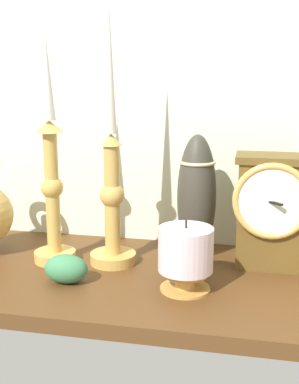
{
  "coord_description": "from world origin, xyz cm",
  "views": [
    {
      "loc": [
        13.98,
        -76.93,
        32.62
      ],
      "look_at": [
        -2.3,
        0.0,
        14.0
      ],
      "focal_mm": 47.54,
      "sensor_mm": 36.0,
      "label": 1
    }
  ],
  "objects_px": {
    "candlestick_tall_left": "(112,188)",
    "tall_ceramic_vase": "(197,196)",
    "mantel_clock": "(271,210)",
    "candlestick_tall_center": "(52,179)",
    "pillar_candle_front": "(186,255)"
  },
  "relations": [
    {
      "from": "candlestick_tall_center",
      "to": "mantel_clock",
      "type": "bearing_deg",
      "value": 7.65
    },
    {
      "from": "mantel_clock",
      "to": "pillar_candle_front",
      "type": "xyz_separation_m",
      "value": [
        -0.13,
        -0.12,
        -0.05
      ]
    },
    {
      "from": "mantel_clock",
      "to": "candlestick_tall_left",
      "type": "xyz_separation_m",
      "value": [
        -0.27,
        -0.04,
        0.03
      ]
    },
    {
      "from": "mantel_clock",
      "to": "pillar_candle_front",
      "type": "relative_size",
      "value": 1.74
    },
    {
      "from": "candlestick_tall_left",
      "to": "pillar_candle_front",
      "type": "height_order",
      "value": "candlestick_tall_left"
    },
    {
      "from": "tall_ceramic_vase",
      "to": "mantel_clock",
      "type": "bearing_deg",
      "value": -10.46
    },
    {
      "from": "mantel_clock",
      "to": "tall_ceramic_vase",
      "type": "bearing_deg",
      "value": 169.54
    },
    {
      "from": "candlestick_tall_left",
      "to": "candlestick_tall_center",
      "type": "height_order",
      "value": "candlestick_tall_left"
    },
    {
      "from": "candlestick_tall_center",
      "to": "candlestick_tall_left",
      "type": "bearing_deg",
      "value": 6.56
    },
    {
      "from": "candlestick_tall_center",
      "to": "tall_ceramic_vase",
      "type": "xyz_separation_m",
      "value": [
        0.24,
        0.07,
        -0.04
      ]
    },
    {
      "from": "candlestick_tall_left",
      "to": "candlestick_tall_center",
      "type": "distance_m",
      "value": 0.1
    },
    {
      "from": "candlestick_tall_center",
      "to": "tall_ceramic_vase",
      "type": "relative_size",
      "value": 1.76
    },
    {
      "from": "candlestick_tall_left",
      "to": "pillar_candle_front",
      "type": "distance_m",
      "value": 0.18
    },
    {
      "from": "candlestick_tall_left",
      "to": "tall_ceramic_vase",
      "type": "relative_size",
      "value": 2.0
    },
    {
      "from": "mantel_clock",
      "to": "tall_ceramic_vase",
      "type": "height_order",
      "value": "tall_ceramic_vase"
    }
  ]
}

